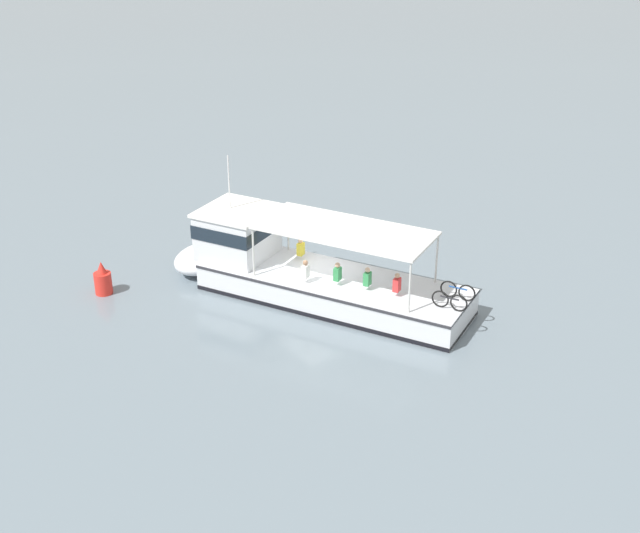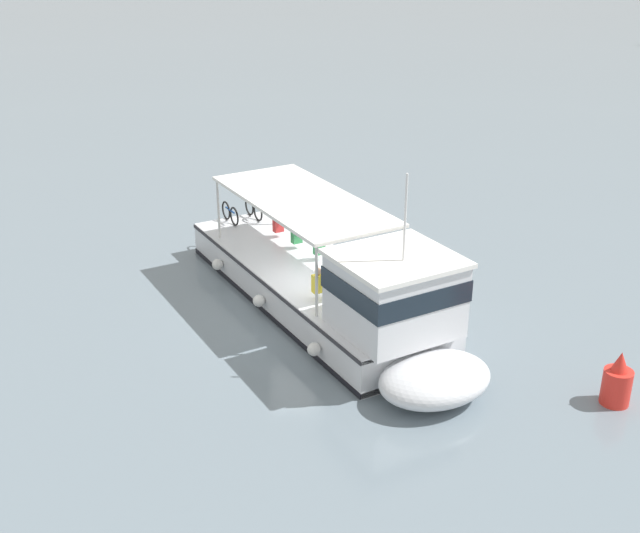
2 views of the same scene
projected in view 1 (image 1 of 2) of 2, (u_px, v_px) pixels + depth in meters
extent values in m
plane|color=slate|center=(318.00, 291.00, 33.49)|extent=(400.00, 400.00, 0.00)
cube|color=silver|center=(333.00, 289.00, 32.45)|extent=(11.08, 7.74, 1.10)
ellipsoid|color=silver|center=(203.00, 258.00, 35.06)|extent=(3.29, 3.62, 1.01)
cube|color=black|center=(333.00, 299.00, 32.65)|extent=(11.10, 7.78, 0.16)
cube|color=#2D2D33|center=(334.00, 278.00, 32.25)|extent=(11.11, 7.79, 0.10)
cube|color=silver|center=(238.00, 234.00, 33.66)|extent=(3.55, 3.60, 1.90)
cube|color=#19232D|center=(237.00, 226.00, 33.51)|extent=(3.61, 3.68, 0.56)
cube|color=white|center=(237.00, 211.00, 33.22)|extent=(3.76, 3.82, 0.12)
cube|color=white|center=(345.00, 230.00, 31.15)|extent=(7.31, 5.66, 0.10)
cylinder|color=silver|center=(253.00, 252.00, 31.87)|extent=(0.08, 0.08, 2.00)
cylinder|color=silver|center=(288.00, 228.00, 34.05)|extent=(0.08, 0.08, 2.00)
cylinder|color=silver|center=(410.00, 288.00, 29.15)|extent=(0.08, 0.08, 2.00)
cylinder|color=silver|center=(437.00, 259.00, 31.32)|extent=(0.08, 0.08, 2.00)
cylinder|color=silver|center=(229.00, 182.00, 32.85)|extent=(0.06, 0.06, 2.20)
sphere|color=white|center=(281.00, 257.00, 35.33)|extent=(0.36, 0.36, 0.36)
sphere|color=white|center=(351.00, 272.00, 33.94)|extent=(0.36, 0.36, 0.36)
sphere|color=white|center=(421.00, 288.00, 32.64)|extent=(0.36, 0.36, 0.36)
torus|color=black|center=(440.00, 299.00, 29.80)|extent=(0.62, 0.35, 0.66)
torus|color=black|center=(459.00, 303.00, 29.51)|extent=(0.62, 0.35, 0.66)
cylinder|color=#232328|center=(450.00, 298.00, 29.61)|extent=(0.65, 0.37, 0.06)
torus|color=black|center=(449.00, 289.00, 30.52)|extent=(0.62, 0.35, 0.66)
torus|color=black|center=(467.00, 293.00, 30.23)|extent=(0.62, 0.35, 0.66)
cylinder|color=#1E478C|center=(458.00, 288.00, 30.33)|extent=(0.65, 0.37, 0.06)
cube|color=red|center=(397.00, 285.00, 30.55)|extent=(0.34, 0.38, 0.52)
sphere|color=tan|center=(397.00, 276.00, 30.39)|extent=(0.20, 0.20, 0.20)
cube|color=#338C4C|center=(367.00, 279.00, 31.00)|extent=(0.34, 0.38, 0.52)
sphere|color=beige|center=(368.00, 270.00, 30.84)|extent=(0.20, 0.20, 0.20)
cube|color=#338C4C|center=(337.00, 274.00, 31.38)|extent=(0.34, 0.38, 0.52)
sphere|color=tan|center=(338.00, 265.00, 31.22)|extent=(0.20, 0.20, 0.20)
cube|color=white|center=(305.00, 272.00, 31.56)|extent=(0.34, 0.38, 0.52)
sphere|color=#9E7051|center=(305.00, 263.00, 31.40)|extent=(0.20, 0.20, 0.20)
cube|color=yellow|center=(301.00, 249.00, 33.47)|extent=(0.34, 0.38, 0.52)
sphere|color=tan|center=(301.00, 241.00, 33.31)|extent=(0.20, 0.20, 0.20)
cylinder|color=red|center=(103.00, 283.00, 33.14)|extent=(0.70, 0.70, 0.90)
cone|color=red|center=(101.00, 267.00, 32.84)|extent=(0.42, 0.42, 0.50)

